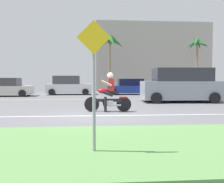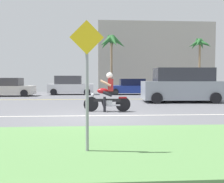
{
  "view_description": "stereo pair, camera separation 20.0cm",
  "coord_description": "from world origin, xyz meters",
  "px_view_note": "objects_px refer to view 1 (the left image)",
  "views": [
    {
      "loc": [
        -0.21,
        -9.06,
        1.4
      ],
      "look_at": [
        0.76,
        3.37,
        0.76
      ],
      "focal_mm": 38.94,
      "sensor_mm": 36.0,
      "label": 1
    },
    {
      "loc": [
        -0.01,
        -9.07,
        1.4
      ],
      "look_at": [
        0.76,
        3.37,
        0.76
      ],
      "focal_mm": 38.94,
      "sensor_mm": 36.0,
      "label": 2
    }
  ],
  "objects_px": {
    "palm_tree_0": "(109,44)",
    "street_sign": "(94,73)",
    "parked_car_0": "(7,88)",
    "palm_tree_1": "(197,47)",
    "parked_car_1": "(69,86)",
    "parked_car_2": "(129,87)",
    "motorcyclist": "(108,95)",
    "suv_nearby": "(181,86)"
  },
  "relations": [
    {
      "from": "parked_car_1",
      "to": "palm_tree_1",
      "type": "bearing_deg",
      "value": 12.44
    },
    {
      "from": "palm_tree_0",
      "to": "street_sign",
      "type": "relative_size",
      "value": 2.36
    },
    {
      "from": "suv_nearby",
      "to": "parked_car_1",
      "type": "distance_m",
      "value": 10.7
    },
    {
      "from": "parked_car_1",
      "to": "street_sign",
      "type": "height_order",
      "value": "street_sign"
    },
    {
      "from": "motorcyclist",
      "to": "palm_tree_1",
      "type": "bearing_deg",
      "value": 54.72
    },
    {
      "from": "suv_nearby",
      "to": "palm_tree_1",
      "type": "relative_size",
      "value": 0.86
    },
    {
      "from": "parked_car_1",
      "to": "parked_car_2",
      "type": "relative_size",
      "value": 1.06
    },
    {
      "from": "parked_car_2",
      "to": "street_sign",
      "type": "xyz_separation_m",
      "value": [
        -3.21,
        -17.33,
        0.84
      ]
    },
    {
      "from": "motorcyclist",
      "to": "suv_nearby",
      "type": "bearing_deg",
      "value": 40.84
    },
    {
      "from": "palm_tree_0",
      "to": "street_sign",
      "type": "bearing_deg",
      "value": -94.7
    },
    {
      "from": "parked_car_0",
      "to": "palm_tree_1",
      "type": "height_order",
      "value": "palm_tree_1"
    },
    {
      "from": "parked_car_1",
      "to": "street_sign",
      "type": "bearing_deg",
      "value": -82.86
    },
    {
      "from": "parked_car_2",
      "to": "palm_tree_1",
      "type": "xyz_separation_m",
      "value": [
        7.73,
        3.12,
        4.13
      ]
    },
    {
      "from": "motorcyclist",
      "to": "parked_car_1",
      "type": "distance_m",
      "value": 12.0
    },
    {
      "from": "palm_tree_1",
      "to": "motorcyclist",
      "type": "bearing_deg",
      "value": -125.28
    },
    {
      "from": "motorcyclist",
      "to": "suv_nearby",
      "type": "distance_m",
      "value": 6.2
    },
    {
      "from": "parked_car_0",
      "to": "parked_car_1",
      "type": "bearing_deg",
      "value": 19.98
    },
    {
      "from": "parked_car_2",
      "to": "palm_tree_1",
      "type": "relative_size",
      "value": 0.66
    },
    {
      "from": "parked_car_1",
      "to": "parked_car_2",
      "type": "distance_m",
      "value": 5.42
    },
    {
      "from": "motorcyclist",
      "to": "suv_nearby",
      "type": "height_order",
      "value": "suv_nearby"
    },
    {
      "from": "parked_car_0",
      "to": "palm_tree_0",
      "type": "relative_size",
      "value": 0.64
    },
    {
      "from": "suv_nearby",
      "to": "parked_car_0",
      "type": "height_order",
      "value": "suv_nearby"
    },
    {
      "from": "palm_tree_1",
      "to": "palm_tree_0",
      "type": "bearing_deg",
      "value": -177.37
    },
    {
      "from": "motorcyclist",
      "to": "parked_car_2",
      "type": "relative_size",
      "value": 0.53
    },
    {
      "from": "parked_car_1",
      "to": "palm_tree_1",
      "type": "relative_size",
      "value": 0.7
    },
    {
      "from": "street_sign",
      "to": "parked_car_2",
      "type": "bearing_deg",
      "value": 79.5
    },
    {
      "from": "parked_car_2",
      "to": "street_sign",
      "type": "relative_size",
      "value": 1.53
    },
    {
      "from": "parked_car_2",
      "to": "street_sign",
      "type": "height_order",
      "value": "street_sign"
    },
    {
      "from": "motorcyclist",
      "to": "palm_tree_0",
      "type": "distance_m",
      "value": 14.77
    },
    {
      "from": "palm_tree_0",
      "to": "street_sign",
      "type": "xyz_separation_m",
      "value": [
        -1.65,
        -20.02,
        -3.39
      ]
    },
    {
      "from": "palm_tree_1",
      "to": "street_sign",
      "type": "distance_m",
      "value": 23.42
    },
    {
      "from": "palm_tree_0",
      "to": "parked_car_0",
      "type": "bearing_deg",
      "value": -153.96
    },
    {
      "from": "motorcyclist",
      "to": "parked_car_2",
      "type": "distance_m",
      "value": 11.73
    },
    {
      "from": "motorcyclist",
      "to": "parked_car_1",
      "type": "relative_size",
      "value": 0.5
    },
    {
      "from": "parked_car_1",
      "to": "palm_tree_1",
      "type": "xyz_separation_m",
      "value": [
        13.14,
        2.9,
        4.02
      ]
    },
    {
      "from": "parked_car_0",
      "to": "palm_tree_1",
      "type": "xyz_separation_m",
      "value": [
        17.89,
        4.63,
        4.1
      ]
    },
    {
      "from": "suv_nearby",
      "to": "parked_car_1",
      "type": "height_order",
      "value": "suv_nearby"
    },
    {
      "from": "parked_car_0",
      "to": "palm_tree_0",
      "type": "xyz_separation_m",
      "value": [
        8.6,
        4.2,
        4.2
      ]
    },
    {
      "from": "motorcyclist",
      "to": "parked_car_0",
      "type": "distance_m",
      "value": 12.5
    },
    {
      "from": "parked_car_0",
      "to": "parked_car_1",
      "type": "distance_m",
      "value": 5.06
    },
    {
      "from": "parked_car_2",
      "to": "palm_tree_1",
      "type": "distance_m",
      "value": 9.3
    },
    {
      "from": "parked_car_1",
      "to": "palm_tree_0",
      "type": "relative_size",
      "value": 0.69
    }
  ]
}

